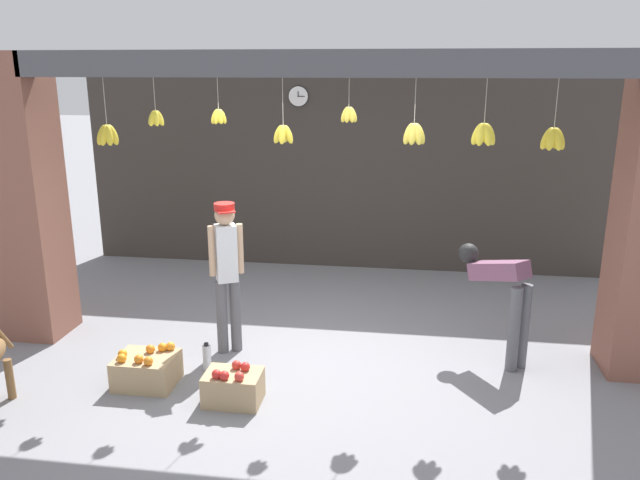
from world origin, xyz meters
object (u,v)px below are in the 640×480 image
at_px(fruit_crate_oranges, 147,369).
at_px(worker_stooping, 501,290).
at_px(water_bottle, 207,358).
at_px(wall_clock, 298,96).
at_px(shopkeeper, 227,268).
at_px(fruit_crate_apples, 233,387).

bearing_deg(fruit_crate_oranges, worker_stooping, 16.93).
xyz_separation_m(water_bottle, wall_clock, (0.30, 3.39, 2.29)).
distance_m(shopkeeper, water_bottle, 0.89).
relative_size(water_bottle, wall_clock, 1.02).
relative_size(shopkeeper, fruit_crate_oranges, 2.91).
distance_m(shopkeeper, worker_stooping, 2.69).
relative_size(shopkeeper, wall_clock, 5.52).
bearing_deg(shopkeeper, fruit_crate_apples, 81.62).
distance_m(worker_stooping, fruit_crate_apples, 2.70).
bearing_deg(water_bottle, fruit_crate_apples, -52.12).
relative_size(fruit_crate_oranges, fruit_crate_apples, 1.10).
height_order(fruit_crate_apples, wall_clock, wall_clock).
distance_m(worker_stooping, wall_clock, 4.06).
height_order(worker_stooping, fruit_crate_oranges, worker_stooping).
bearing_deg(shopkeeper, wall_clock, -120.31).
distance_m(fruit_crate_oranges, wall_clock, 4.43).
xyz_separation_m(worker_stooping, fruit_crate_apples, (-2.36, -1.18, -0.59)).
bearing_deg(wall_clock, fruit_crate_apples, -88.38).
relative_size(fruit_crate_oranges, wall_clock, 1.90).
height_order(worker_stooping, wall_clock, wall_clock).
bearing_deg(fruit_crate_oranges, water_bottle, 36.05).
height_order(water_bottle, wall_clock, wall_clock).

